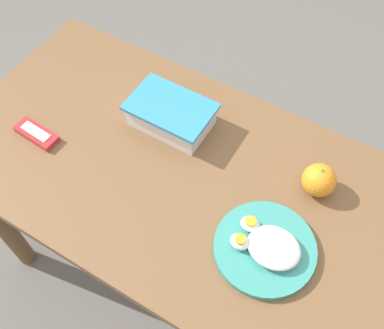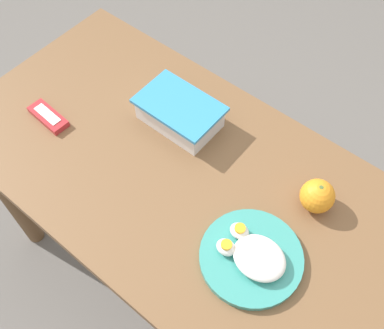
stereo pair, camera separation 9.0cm
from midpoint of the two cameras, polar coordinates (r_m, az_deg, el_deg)
ground_plane at (r=1.80m, az=-1.94°, el=-13.84°), size 10.00×10.00×0.00m
table at (r=1.25m, az=-2.72°, el=-4.52°), size 1.29×0.66×0.73m
food_container at (r=1.22m, az=-4.82°, el=6.07°), size 0.22×0.15×0.07m
orange_fruit at (r=1.11m, az=13.63°, el=-2.08°), size 0.08×0.08×0.08m
rice_plate at (r=1.04m, az=6.90°, el=-10.51°), size 0.24×0.24×0.05m
candy_bar at (r=1.29m, az=-21.05°, el=3.55°), size 0.13×0.06×0.02m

